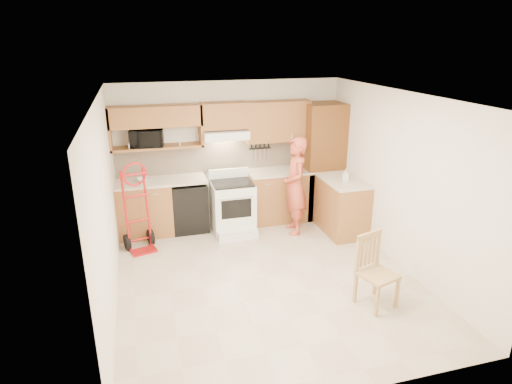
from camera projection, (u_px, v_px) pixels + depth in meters
name	position (u px, v px, depth m)	size (l,w,h in m)	color
floor	(266.00, 278.00, 6.13)	(4.00, 4.50, 0.02)	#C2B39A
ceiling	(267.00, 96.00, 5.29)	(4.00, 4.50, 0.02)	white
wall_back	(230.00, 152.00, 7.77)	(4.00, 0.02, 2.50)	silver
wall_front	(344.00, 281.00, 3.66)	(4.00, 0.02, 2.50)	silver
wall_left	(105.00, 209.00, 5.21)	(0.02, 4.50, 2.50)	silver
wall_right	(401.00, 181.00, 6.22)	(0.02, 4.50, 2.50)	silver
backsplash	(230.00, 155.00, 7.76)	(3.92, 0.03, 0.55)	beige
lower_cab_left	(145.00, 209.00, 7.36)	(0.90, 0.60, 0.90)	#9B5B32
dishwasher	(189.00, 206.00, 7.56)	(0.60, 0.60, 0.85)	black
lower_cab_right	(278.00, 196.00, 7.96)	(1.14, 0.60, 0.90)	#9B5B32
countertop_left	(161.00, 181.00, 7.28)	(1.50, 0.63, 0.04)	beige
countertop_right	(279.00, 171.00, 7.80)	(1.14, 0.63, 0.04)	beige
cab_return_right	(342.00, 207.00, 7.45)	(0.60, 1.00, 0.90)	#9B5B32
countertop_return	(343.00, 181.00, 7.30)	(0.63, 1.00, 0.04)	beige
pantry_tall	(322.00, 161.00, 7.97)	(0.70, 0.60, 2.10)	brown
upper_cab_left	(155.00, 116.00, 7.05)	(1.50, 0.33, 0.34)	#9B5B32
upper_shelf_mw	(158.00, 147.00, 7.22)	(1.50, 0.33, 0.04)	#9B5B32
upper_cab_center	(224.00, 115.00, 7.35)	(0.76, 0.33, 0.44)	#9B5B32
upper_cab_right	(277.00, 121.00, 7.63)	(1.14, 0.33, 0.70)	#9B5B32
range_hood	(225.00, 134.00, 7.39)	(0.76, 0.46, 0.14)	white
knife_strip	(260.00, 152.00, 7.86)	(0.40, 0.05, 0.29)	black
microwave	(147.00, 138.00, 7.12)	(0.53, 0.36, 0.29)	black
range	(233.00, 203.00, 7.42)	(0.70, 0.92, 1.04)	white
person	(295.00, 186.00, 7.31)	(0.61, 0.40, 1.66)	#C14E35
hand_truck	(138.00, 212.00, 6.72)	(0.51, 0.47, 1.29)	#B01617
dining_chair	(378.00, 272.00, 5.35)	(0.41, 0.45, 0.92)	tan
soap_bottle	(346.00, 175.00, 7.20)	(0.09, 0.10, 0.21)	white
bowl	(144.00, 180.00, 7.19)	(0.21, 0.21, 0.05)	white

